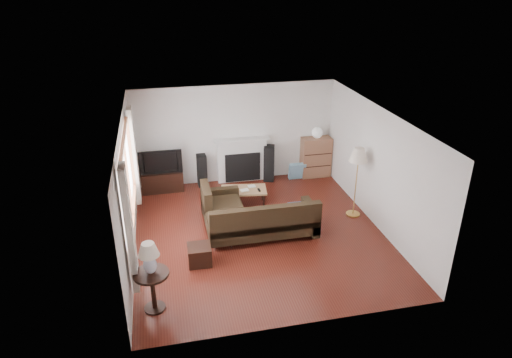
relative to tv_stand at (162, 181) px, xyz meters
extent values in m
cube|color=#4E1A11|center=(1.87, -2.49, -0.25)|extent=(5.10, 5.60, 0.04)
cube|color=white|center=(1.87, -2.49, 2.25)|extent=(5.10, 5.60, 0.04)
cube|color=white|center=(1.87, 0.26, 1.00)|extent=(5.00, 0.04, 2.50)
cube|color=white|center=(1.87, -5.24, 1.00)|extent=(5.00, 0.04, 2.50)
cube|color=white|center=(-0.63, -2.49, 1.00)|extent=(0.04, 5.50, 2.50)
cube|color=white|center=(4.37, -2.49, 1.00)|extent=(0.04, 5.50, 2.50)
cube|color=brown|center=(-0.58, -2.69, 1.30)|extent=(0.12, 2.74, 1.54)
cube|color=beige|center=(-0.53, -4.21, 1.15)|extent=(0.10, 0.35, 2.10)
cube|color=beige|center=(-0.53, -1.17, 1.15)|extent=(0.10, 0.35, 2.10)
cube|color=white|center=(2.02, 0.15, 0.32)|extent=(1.40, 0.26, 1.15)
cube|color=black|center=(0.00, 0.00, 0.00)|extent=(1.00, 0.45, 0.50)
imported|color=black|center=(0.00, 0.00, 0.54)|extent=(1.02, 0.13, 0.59)
cube|color=black|center=(0.99, 0.06, 0.16)|extent=(0.24, 0.28, 0.83)
cube|color=black|center=(2.71, 0.04, 0.21)|extent=(0.34, 0.38, 0.93)
cube|color=#8D5C41|center=(3.96, 0.04, 0.28)|extent=(0.77, 0.36, 1.05)
sphere|color=white|center=(3.96, 0.04, 0.94)|extent=(0.28, 0.28, 0.28)
cube|color=black|center=(1.91, -2.60, 0.14)|extent=(2.40, 1.75, 0.78)
cube|color=#A0754C|center=(1.81, -1.18, -0.05)|extent=(1.10, 0.70, 0.40)
cube|color=black|center=(0.57, -3.29, -0.07)|extent=(0.43, 0.43, 0.36)
cube|color=gold|center=(4.09, -2.17, 0.54)|extent=(0.47, 0.47, 1.58)
cube|color=black|center=(-0.28, -4.39, 0.10)|extent=(0.56, 0.56, 0.70)
cube|color=silver|center=(-0.28, -4.39, 0.71)|extent=(0.33, 0.33, 0.53)
camera|label=1|loc=(0.07, -10.41, 4.71)|focal=32.00mm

